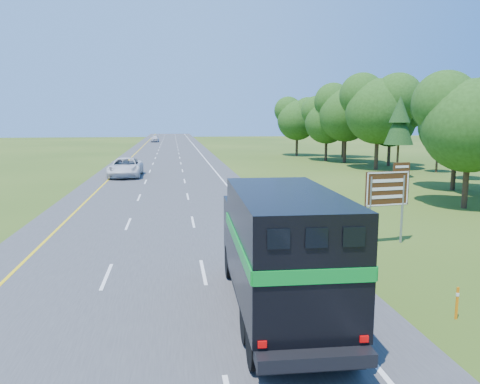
# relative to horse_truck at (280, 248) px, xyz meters

# --- Properties ---
(road) EXTENTS (15.00, 260.00, 0.04)m
(road) POSITION_rel_horse_truck_xyz_m (-3.86, 43.31, -2.10)
(road) COLOR #38383A
(road) RESTS_ON ground
(lane_markings) EXTENTS (11.15, 260.00, 0.01)m
(lane_markings) POSITION_rel_horse_truck_xyz_m (-3.86, 43.31, -2.08)
(lane_markings) COLOR yellow
(lane_markings) RESTS_ON road
(tree_wall_right) EXTENTS (16.00, 100.00, 12.00)m
(tree_wall_right) POSITION_rel_horse_truck_xyz_m (22.14, 23.31, 3.88)
(tree_wall_right) COLOR #1E3E11
(tree_wall_right) RESTS_ON ground
(horse_truck) EXTENTS (3.03, 8.88, 3.89)m
(horse_truck) POSITION_rel_horse_truck_xyz_m (0.00, 0.00, 0.00)
(horse_truck) COLOR black
(horse_truck) RESTS_ON road
(white_suv) EXTENTS (3.25, 6.94, 1.92)m
(white_suv) POSITION_rel_horse_truck_xyz_m (-7.90, 35.65, -1.12)
(white_suv) COLOR silver
(white_suv) RESTS_ON road
(far_car) EXTENTS (2.14, 4.91, 1.65)m
(far_car) POSITION_rel_horse_truck_xyz_m (-7.44, 107.83, -1.26)
(far_car) COLOR #BABAC2
(far_car) RESTS_ON road
(exit_sign) EXTENTS (2.29, 0.37, 3.90)m
(exit_sign) POSITION_rel_horse_truck_xyz_m (6.89, 7.29, 0.41)
(exit_sign) COLOR gray
(exit_sign) RESTS_ON ground
(delineator) EXTENTS (0.08, 0.05, 1.00)m
(delineator) POSITION_rel_horse_truck_xyz_m (5.18, -1.03, -1.58)
(delineator) COLOR orange
(delineator) RESTS_ON ground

